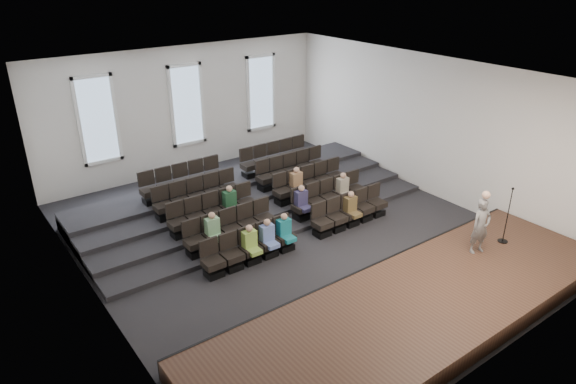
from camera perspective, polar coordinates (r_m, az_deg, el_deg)
name	(u,v)px	position (r m, az deg, el deg)	size (l,w,h in m)	color
ground	(292,234)	(16.27, 0.46, -4.74)	(14.00, 14.00, 0.00)	black
ceiling	(293,75)	(14.51, 0.53, 12.82)	(12.00, 14.00, 0.02)	white
wall_back	(187,110)	(20.98, -11.21, 8.96)	(12.00, 0.04, 5.00)	silver
wall_front	(507,263)	(11.00, 23.16, -7.32)	(12.00, 0.04, 5.00)	silver
wall_left	(86,215)	(12.84, -21.57, -2.41)	(0.04, 14.00, 5.00)	silver
wall_right	(426,125)	(19.24, 15.12, 7.18)	(0.04, 14.00, 5.00)	silver
stage	(419,308)	(13.07, 14.30, -12.42)	(11.80, 3.60, 0.50)	#442C1D
stage_lip	(367,275)	(14.01, 8.75, -9.13)	(11.80, 0.06, 0.52)	black
risers	(240,195)	(18.54, -5.41, -0.35)	(11.80, 4.80, 0.60)	black
seating_rows	(265,198)	(17.08, -2.62, -0.71)	(6.80, 4.70, 1.67)	black
windows	(187,105)	(20.87, -11.17, 9.45)	(8.44, 0.10, 3.24)	white
audience	(284,211)	(15.98, -0.42, -2.09)	(5.45, 2.64, 1.10)	#8EB548
speaker	(481,226)	(14.97, 20.63, -3.56)	(0.58, 0.38, 1.60)	slate
mic_stand	(506,226)	(15.90, 23.02, -3.49)	(0.29, 0.29, 1.71)	black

